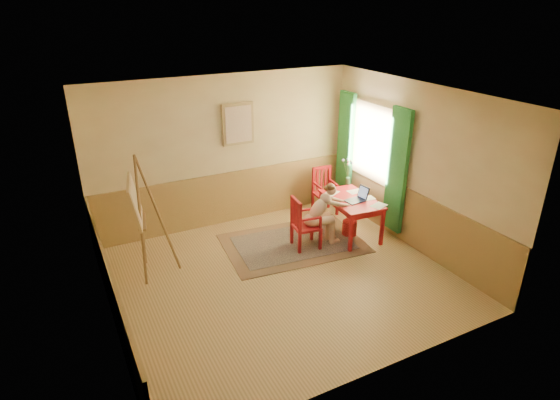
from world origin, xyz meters
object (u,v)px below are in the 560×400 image
figure (322,212)px  chair_left (304,223)px  chair_back (324,190)px  easel (138,206)px  table (351,203)px  laptop (358,198)px

figure → chair_left: bearing=175.6°
chair_back → easel: (-3.71, -0.68, 0.70)m
table → laptop: bearing=-69.4°
figure → laptop: size_ratio=2.69×
table → figure: bearing=-174.3°
table → laptop: size_ratio=3.00×
chair_left → figure: (0.35, -0.03, 0.15)m
table → chair_back: bearing=84.0°
table → chair_left: (-0.99, -0.04, -0.16)m
chair_left → figure: figure is taller
chair_back → figure: size_ratio=0.82×
chair_left → laptop: laptop is taller
chair_back → laptop: (-0.07, -1.18, 0.31)m
laptop → chair_left: bearing=175.4°
chair_left → figure: bearing=-4.4°
chair_left → chair_back: (1.11, 1.10, -0.00)m
laptop → easel: size_ratio=0.21×
chair_back → laptop: bearing=-93.2°
table → chair_left: 1.01m
chair_left → easel: easel is taller
chair_left → laptop: 1.09m
easel → figure: bearing=-8.6°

